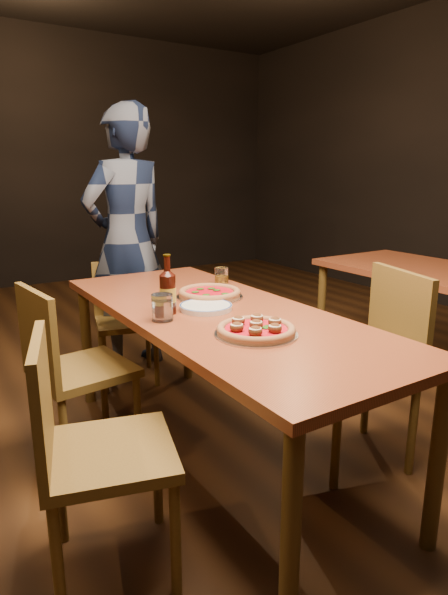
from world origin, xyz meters
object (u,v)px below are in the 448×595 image
chair_main_sw (83,368)px  diner (127,241)px  pizza_meatball (256,329)px  plate_stack (206,307)px  chair_end (126,321)px  beer_bottle (168,293)px  amber_glass (222,276)px  chair_main_nw (110,451)px  table_main (218,325)px  water_glass (162,307)px  chair_main_e (356,365)px  pizza_margherita (210,293)px

chair_main_sw → diner: 1.26m
pizza_meatball → plate_stack: (0.02, 0.42, -0.01)m
chair_end → beer_bottle: bearing=-86.1°
beer_bottle → diner: size_ratio=0.14×
plate_stack → amber_glass: (0.34, 0.41, 0.04)m
chair_main_nw → diner: bearing=-8.3°
chair_end → diner: 0.55m
table_main → plate_stack: 0.10m
chair_main_sw → plate_stack: chair_main_sw is taller
chair_main_sw → water_glass: 0.57m
beer_bottle → water_glass: 0.11m
chair_main_e → amber_glass: bearing=-146.9°
pizza_margherita → diner: diner is taller
chair_main_e → beer_bottle: size_ratio=3.72×
chair_main_e → pizza_meatball: 0.67m
plate_stack → diner: diner is taller
table_main → pizza_meatball: pizza_meatball is taller
table_main → chair_end: 1.16m
chair_end → diner: bearing=76.3°
chair_main_e → amber_glass: size_ratio=10.20×
table_main → beer_bottle: bearing=161.4°
chair_main_nw → plate_stack: bearing=-39.7°
water_glass → plate_stack: bearing=11.2°
amber_glass → table_main: bearing=-123.9°
chair_main_e → amber_glass: chair_main_e is taller
table_main → water_glass: water_glass is taller
table_main → water_glass: bearing=-178.0°
chair_main_e → plate_stack: chair_main_e is taller
chair_end → pizza_margherita: chair_end is taller
pizza_margherita → water_glass: (-0.37, -0.23, 0.04)m
chair_end → pizza_margherita: bearing=-68.7°
pizza_meatball → chair_main_e: bearing=2.1°
amber_glass → plate_stack: bearing=-130.0°
chair_main_e → water_glass: size_ratio=8.48×
chair_main_e → diner: diner is taller
chair_main_nw → beer_bottle: beer_bottle is taller
diner → pizza_margherita: bearing=75.3°
table_main → amber_glass: size_ratio=21.08×
chair_main_nw → pizza_meatball: bearing=-72.3°
chair_main_nw → water_glass: size_ratio=7.97×
chair_end → water_glass: size_ratio=7.16×
chair_main_e → water_glass: (-0.83, 0.35, 0.32)m
water_glass → amber_glass: size_ratio=1.20×
chair_main_sw → amber_glass: 0.90m
chair_main_sw → pizza_margherita: bearing=-109.5°
chair_end → pizza_margherita: (0.10, -0.90, 0.36)m
beer_bottle → amber_glass: 0.64m
pizza_meatball → pizza_margherita: pizza_meatball is taller
chair_main_nw → chair_main_e: size_ratio=0.94×
table_main → pizza_meatball: bearing=-99.3°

